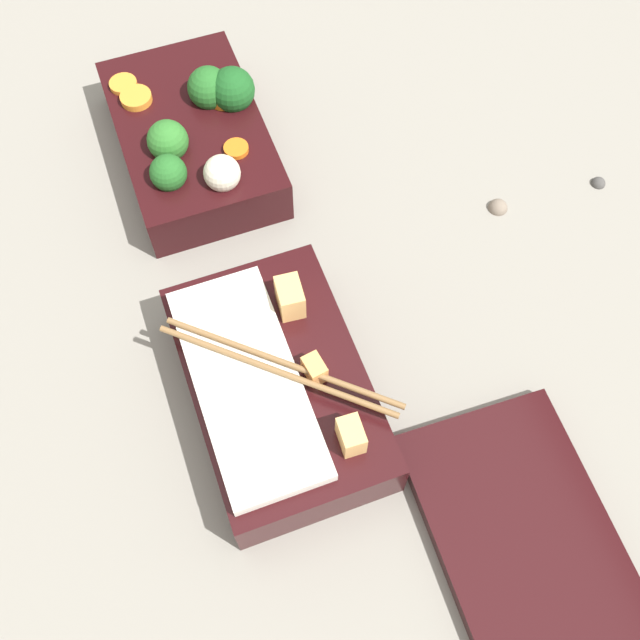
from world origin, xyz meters
name	(u,v)px	position (x,y,z in m)	size (l,w,h in m)	color
ground_plane	(234,276)	(0.00, 0.00, 0.00)	(3.00, 3.00, 0.00)	gray
bento_tray_vegetable	(194,136)	(-0.15, 0.01, 0.03)	(0.22, 0.14, 0.08)	black
bento_tray_rice	(280,385)	(0.13, 0.00, 0.03)	(0.22, 0.16, 0.08)	black
bento_lid	(524,539)	(0.31, 0.14, 0.01)	(0.21, 0.13, 0.02)	black
pebble_0	(599,182)	(0.02, 0.37, 0.00)	(0.01, 0.01, 0.01)	#474442
pebble_1	(499,205)	(0.01, 0.27, 0.00)	(0.02, 0.02, 0.02)	#7A6B5B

